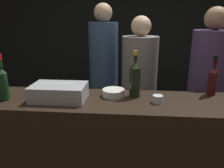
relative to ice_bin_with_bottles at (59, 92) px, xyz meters
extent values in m
cube|color=black|center=(0.40, 2.26, 0.29)|extent=(6.40, 0.06, 2.80)
cube|color=black|center=(0.40, 0.03, -0.59)|extent=(2.10, 0.52, 1.05)
cube|color=#9EA0A5|center=(0.00, 0.00, 0.00)|extent=(0.41, 0.26, 0.12)
cylinder|color=#9EA899|center=(0.01, -0.04, 0.03)|extent=(0.27, 0.10, 0.06)
cylinder|color=#B2B7AD|center=(-0.03, 0.04, 0.03)|extent=(0.25, 0.11, 0.07)
cylinder|color=silver|center=(0.41, 0.11, -0.04)|extent=(0.18, 0.18, 0.06)
cylinder|color=gray|center=(0.41, 0.11, -0.01)|extent=(0.15, 0.15, 0.01)
cylinder|color=silver|center=(0.75, 0.00, -0.04)|extent=(0.08, 0.08, 0.06)
sphere|color=#EFB256|center=(0.75, 0.00, -0.03)|extent=(0.03, 0.03, 0.03)
cylinder|color=black|center=(0.58, 0.12, 0.05)|extent=(0.09, 0.09, 0.23)
cone|color=black|center=(0.58, 0.12, 0.20)|extent=(0.09, 0.09, 0.05)
cylinder|color=black|center=(0.58, 0.12, 0.26)|extent=(0.03, 0.03, 0.08)
cylinder|color=gold|center=(0.58, 0.12, 0.29)|extent=(0.03, 0.03, 0.04)
cylinder|color=#380F0F|center=(1.20, 0.22, 0.03)|extent=(0.07, 0.07, 0.19)
cone|color=#380F0F|center=(1.20, 0.22, 0.15)|extent=(0.07, 0.07, 0.04)
cylinder|color=#380F0F|center=(1.20, 0.22, 0.21)|extent=(0.03, 0.03, 0.09)
cylinder|color=black|center=(1.20, 0.22, 0.24)|extent=(0.03, 0.03, 0.04)
cylinder|color=#143319|center=(-0.41, -0.05, 0.04)|extent=(0.07, 0.07, 0.21)
cone|color=#143319|center=(-0.41, -0.05, 0.17)|extent=(0.07, 0.07, 0.04)
cylinder|color=#143319|center=(-0.41, -0.05, 0.24)|extent=(0.03, 0.03, 0.10)
cube|color=black|center=(0.64, 0.83, -0.73)|extent=(0.29, 0.21, 0.76)
cylinder|color=slate|center=(0.64, 0.83, 0.00)|extent=(0.39, 0.39, 0.70)
sphere|color=beige|center=(0.64, 0.83, 0.46)|extent=(0.21, 0.21, 0.21)
cube|color=black|center=(0.22, 1.03, -0.69)|extent=(0.26, 0.19, 0.84)
cylinder|color=#334766|center=(0.22, 1.03, 0.11)|extent=(0.34, 0.34, 0.76)
sphere|color=tan|center=(0.22, 1.03, 0.60)|extent=(0.21, 0.21, 0.21)
cube|color=black|center=(1.31, 0.62, -0.71)|extent=(0.28, 0.21, 0.81)
cylinder|color=#473356|center=(1.31, 0.62, 0.06)|extent=(0.38, 0.38, 0.74)
sphere|color=#997051|center=(1.31, 0.62, 0.54)|extent=(0.21, 0.21, 0.21)
camera|label=1|loc=(0.54, -1.53, 0.54)|focal=35.00mm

